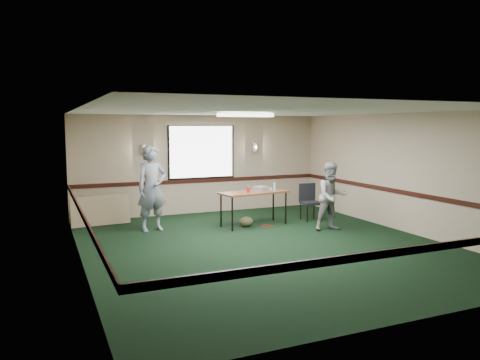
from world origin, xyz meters
name	(u,v)px	position (x,y,z in m)	size (l,w,h in m)	color
ground	(265,246)	(0.00, 0.00, 0.00)	(8.00, 8.00, 0.00)	black
room_shell	(226,161)	(0.00, 2.12, 1.58)	(8.00, 8.02, 8.00)	#C4AE8E
folding_table	(254,194)	(0.61, 1.87, 0.77)	(1.74, 0.89, 0.83)	brown
projector	(261,189)	(0.82, 1.91, 0.89)	(0.33, 0.27, 0.11)	gray
game_console	(267,189)	(1.04, 1.99, 0.85)	(0.18, 0.15, 0.05)	silver
red_cup	(248,190)	(0.42, 1.78, 0.89)	(0.08, 0.08, 0.12)	red
water_bottle	(274,187)	(1.15, 1.84, 0.92)	(0.06, 0.06, 0.19)	#92B7F0
duffel_bag	(246,222)	(0.38, 1.81, 0.12)	(0.34, 0.26, 0.24)	#413C25
cable_coil	(267,226)	(0.86, 1.64, 0.01)	(0.28, 0.28, 0.01)	red
folded_table	(100,211)	(-2.80, 3.36, 0.36)	(1.41, 0.06, 0.72)	tan
conference_chair	(309,199)	(2.22, 1.95, 0.55)	(0.49, 0.51, 0.93)	black
person_left	(152,188)	(-1.77, 2.30, 0.98)	(0.71, 0.47, 1.96)	#455998
person_right	(332,196)	(2.05, 0.70, 0.79)	(0.77, 0.60, 1.58)	#768BB8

